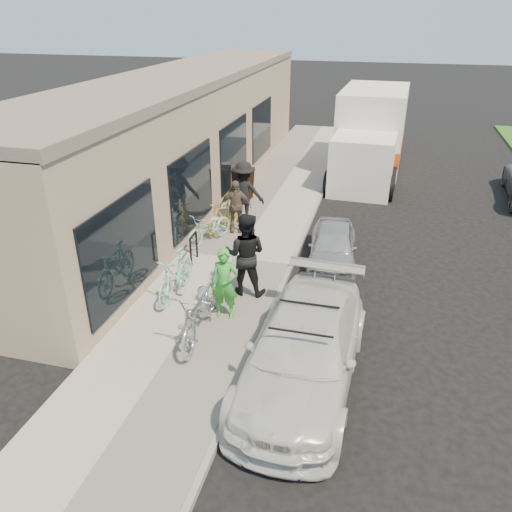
# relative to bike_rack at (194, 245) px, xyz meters

# --- Properties ---
(ground) EXTENTS (120.00, 120.00, 0.00)m
(ground) POSITION_rel_bike_rack_xyz_m (2.94, -2.54, -0.61)
(ground) COLOR black
(ground) RESTS_ON ground
(sidewalk) EXTENTS (3.00, 34.00, 0.15)m
(sidewalk) POSITION_rel_bike_rack_xyz_m (0.94, 0.46, -0.54)
(sidewalk) COLOR #A29C92
(sidewalk) RESTS_ON ground
(curb) EXTENTS (0.12, 34.00, 0.13)m
(curb) POSITION_rel_bike_rack_xyz_m (2.49, 0.46, -0.55)
(curb) COLOR gray
(curb) RESTS_ON ground
(storefront) EXTENTS (3.60, 20.00, 4.22)m
(storefront) POSITION_rel_bike_rack_xyz_m (-2.30, 5.45, 1.51)
(storefront) COLOR tan
(storefront) RESTS_ON ground
(bike_rack) EXTENTS (0.08, 0.55, 0.77)m
(bike_rack) POSITION_rel_bike_rack_xyz_m (0.00, 0.00, 0.00)
(bike_rack) COLOR black
(bike_rack) RESTS_ON sidewalk
(sandwich_board) EXTENTS (0.70, 0.70, 1.05)m
(sandwich_board) POSITION_rel_bike_rack_xyz_m (-0.10, 5.01, 0.07)
(sandwich_board) COLOR black
(sandwich_board) RESTS_ON sidewalk
(sedan_white) EXTENTS (2.07, 4.76, 1.40)m
(sedan_white) POSITION_rel_bike_rack_xyz_m (3.54, -3.72, 0.07)
(sedan_white) COLOR silver
(sedan_white) RESTS_ON ground
(sedan_silver) EXTENTS (1.50, 3.16, 1.05)m
(sedan_silver) POSITION_rel_bike_rack_xyz_m (3.49, 1.05, -0.09)
(sedan_silver) COLOR #A7A8AD
(sedan_silver) RESTS_ON ground
(moving_truck) EXTENTS (2.74, 6.74, 3.27)m
(moving_truck) POSITION_rel_bike_rack_xyz_m (3.89, 9.74, 0.84)
(moving_truck) COLOR white
(moving_truck) RESTS_ON ground
(tandem_bike) EXTENTS (0.98, 2.32, 1.19)m
(tandem_bike) POSITION_rel_bike_rack_xyz_m (1.32, -3.06, 0.13)
(tandem_bike) COLOR #BDBDBF
(tandem_bike) RESTS_ON sidewalk
(woman_rider) EXTENTS (0.60, 0.41, 1.58)m
(woman_rider) POSITION_rel_bike_rack_xyz_m (1.59, -2.27, 0.33)
(woman_rider) COLOR green
(woman_rider) RESTS_ON sidewalk
(man_standing) EXTENTS (0.98, 0.77, 1.96)m
(man_standing) POSITION_rel_bike_rack_xyz_m (1.74, -1.18, 0.52)
(man_standing) COLOR black
(man_standing) RESTS_ON sidewalk
(cruiser_bike_a) EXTENTS (0.57, 1.82, 1.08)m
(cruiser_bike_a) POSITION_rel_bike_rack_xyz_m (0.24, -1.74, 0.08)
(cruiser_bike_a) COLOR #8ACEBF
(cruiser_bike_a) RESTS_ON sidewalk
(cruiser_bike_b) EXTENTS (1.23, 1.82, 0.90)m
(cruiser_bike_b) POSITION_rel_bike_rack_xyz_m (0.01, 1.22, -0.01)
(cruiser_bike_b) COLOR #8ACEBF
(cruiser_bike_b) RESTS_ON sidewalk
(cruiser_bike_c) EXTENTS (0.90, 1.59, 0.92)m
(cruiser_bike_c) POSITION_rel_bike_rack_xyz_m (0.11, 2.15, -0.00)
(cruiser_bike_c) COLOR yellow
(cruiser_bike_c) RESTS_ON sidewalk
(bystander_a) EXTENTS (1.29, 0.81, 1.91)m
(bystander_a) POSITION_rel_bike_rack_xyz_m (0.53, 2.93, 0.49)
(bystander_a) COLOR black
(bystander_a) RESTS_ON sidewalk
(bystander_b) EXTENTS (0.99, 0.60, 1.57)m
(bystander_b) POSITION_rel_bike_rack_xyz_m (0.49, 2.16, 0.32)
(bystander_b) COLOR brown
(bystander_b) RESTS_ON sidewalk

